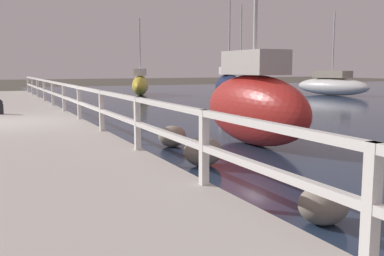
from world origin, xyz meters
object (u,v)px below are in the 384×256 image
at_px(sailboat_black, 241,80).
at_px(sailboat_red, 254,105).
at_px(sailboat_yellow, 140,84).
at_px(sailboat_white, 332,85).
at_px(sailboat_navy, 229,85).

xyz_separation_m(sailboat_black, sailboat_red, (-11.25, -19.32, 0.04)).
distance_m(sailboat_red, sailboat_yellow, 19.54).
relative_size(sailboat_black, sailboat_white, 1.10).
distance_m(sailboat_navy, sailboat_black, 6.97).
distance_m(sailboat_white, sailboat_yellow, 12.33).
relative_size(sailboat_navy, sailboat_black, 1.01).
bearing_deg(sailboat_red, sailboat_yellow, 79.36).
distance_m(sailboat_navy, sailboat_red, 15.45).
bearing_deg(sailboat_red, sailboat_white, 43.20).
bearing_deg(sailboat_white, sailboat_red, -146.56).
xyz_separation_m(sailboat_navy, sailboat_black, (4.13, 5.61, 0.11)).
relative_size(sailboat_white, sailboat_yellow, 1.01).
height_order(sailboat_navy, sailboat_black, sailboat_navy).
bearing_deg(sailboat_yellow, sailboat_black, 22.23).
bearing_deg(sailboat_black, sailboat_white, -64.64).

